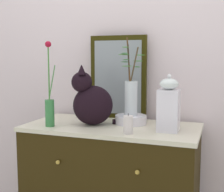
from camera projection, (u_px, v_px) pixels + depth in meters
wall_back at (128, 45)px, 2.16m from camera, size 4.40×0.08×2.60m
sideboard at (112, 188)px, 1.96m from camera, size 1.05×0.53×0.80m
mirror_leaning at (118, 77)px, 2.11m from camera, size 0.39×0.03×0.56m
cat_sitting at (91, 101)px, 1.90m from camera, size 0.39×0.27×0.37m
vase_slim_green at (50, 106)px, 1.87m from camera, size 0.07×0.05×0.51m
bowl_porcelain at (131, 120)px, 1.95m from camera, size 0.20×0.20×0.05m
vase_glass_clear at (131, 93)px, 1.93m from camera, size 0.14×0.19×0.48m
jar_lidded_porcelain at (169, 106)px, 1.74m from camera, size 0.12×0.12×0.32m
candle_pillar at (128, 125)px, 1.69m from camera, size 0.05×0.05×0.11m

